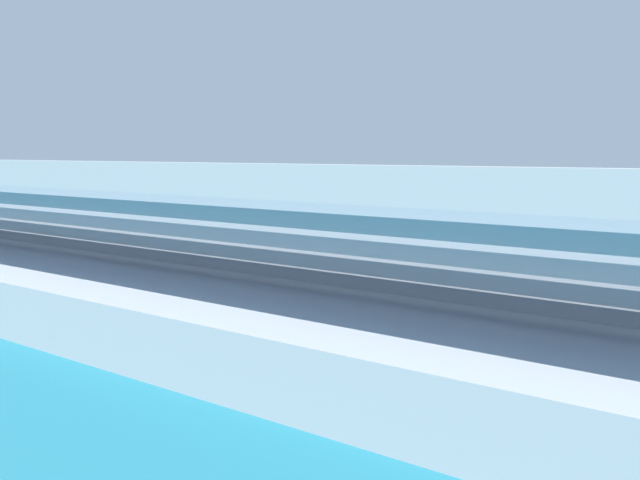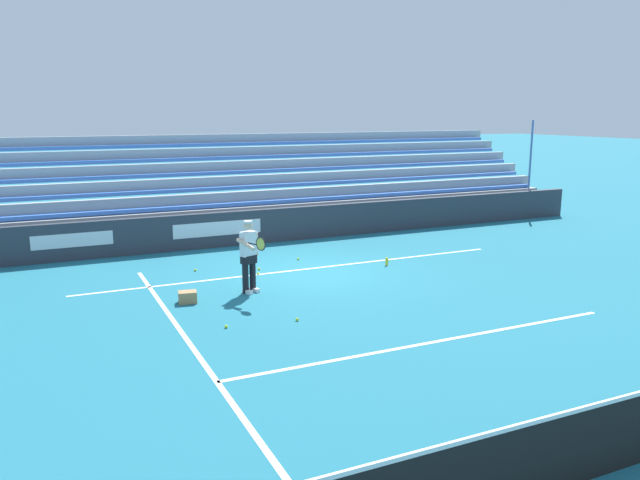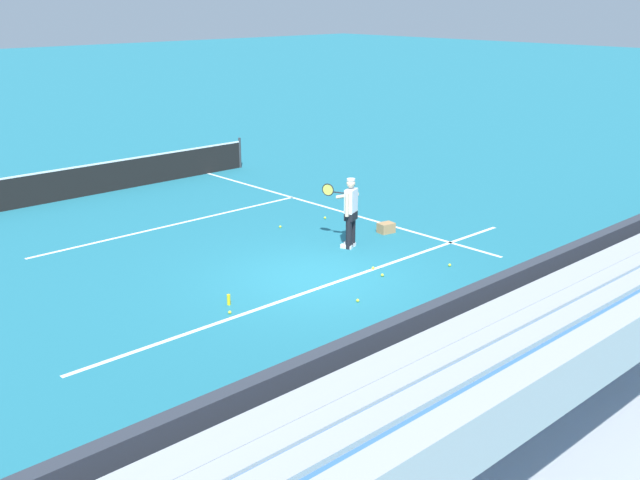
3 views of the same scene
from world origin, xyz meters
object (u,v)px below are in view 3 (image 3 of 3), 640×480
object	(u,v)px
tennis_ball_near_player	(230,312)
tennis_ball_stray_back	(382,275)
tennis_ball_midcourt	(358,300)
tennis_net	(97,178)
tennis_ball_on_baseline	(280,227)
water_bottle	(229,300)
tennis_player	(350,212)
tennis_ball_by_box	(325,218)
tennis_ball_far_right	(373,268)
tennis_ball_toward_net	(450,265)
ball_box_cardboard	(386,228)

from	to	relation	value
tennis_ball_near_player	tennis_ball_stray_back	bearing A→B (deg)	-9.89
tennis_ball_midcourt	tennis_net	size ratio (longest dim) A/B	0.01
tennis_ball_on_baseline	water_bottle	distance (m)	5.23
tennis_ball_on_baseline	tennis_ball_near_player	bearing A→B (deg)	-139.97
tennis_player	water_bottle	distance (m)	4.46
tennis_net	tennis_ball_by_box	bearing A→B (deg)	-64.35
tennis_ball_by_box	tennis_ball_far_right	xyz separation A→B (m)	(-1.95, -3.64, 0.00)
tennis_ball_stray_back	tennis_net	distance (m)	10.93
tennis_player	water_bottle	bearing A→B (deg)	-168.11
tennis_ball_on_baseline	water_bottle	size ratio (longest dim) A/B	0.30
tennis_player	tennis_ball_on_baseline	bearing A→B (deg)	95.10
tennis_ball_midcourt	tennis_ball_by_box	bearing A→B (deg)	53.02
tennis_ball_toward_net	tennis_ball_on_baseline	size ratio (longest dim) A/B	1.00
tennis_ball_near_player	tennis_ball_on_baseline	xyz separation A→B (m)	(4.33, 3.64, 0.00)
tennis_ball_far_right	water_bottle	world-z (taller)	water_bottle
tennis_ball_by_box	tennis_ball_on_baseline	xyz separation A→B (m)	(-1.44, 0.20, 0.00)
tennis_ball_far_right	tennis_ball_near_player	bearing A→B (deg)	177.06
tennis_ball_near_player	tennis_ball_on_baseline	distance (m)	5.66
tennis_ball_midcourt	tennis_ball_far_right	world-z (taller)	same
tennis_ball_far_right	tennis_ball_on_baseline	size ratio (longest dim) A/B	1.00
water_bottle	tennis_net	distance (m)	10.12
tennis_ball_stray_back	water_bottle	bearing A→B (deg)	163.47
tennis_player	water_bottle	xyz separation A→B (m)	(-4.29, -0.90, -0.78)
ball_box_cardboard	tennis_ball_on_baseline	distance (m)	2.79
tennis_ball_by_box	tennis_ball_midcourt	distance (m)	5.90
tennis_ball_midcourt	tennis_ball_stray_back	bearing A→B (deg)	24.09
tennis_ball_by_box	tennis_ball_midcourt	bearing A→B (deg)	-126.98
tennis_player	tennis_ball_near_player	size ratio (longest dim) A/B	25.98
tennis_ball_toward_net	water_bottle	xyz separation A→B (m)	(-4.98, 1.61, 0.08)
ball_box_cardboard	tennis_ball_toward_net	size ratio (longest dim) A/B	6.06
tennis_ball_midcourt	tennis_ball_toward_net	xyz separation A→B (m)	(3.01, 0.03, 0.00)
tennis_ball_near_player	ball_box_cardboard	bearing A→B (deg)	13.52
tennis_ball_near_player	water_bottle	size ratio (longest dim) A/B	0.30
tennis_ball_toward_net	tennis_ball_far_right	world-z (taller)	same
tennis_player	tennis_ball_stray_back	size ratio (longest dim) A/B	25.98
tennis_ball_by_box	water_bottle	size ratio (longest dim) A/B	0.30
tennis_ball_far_right	tennis_net	world-z (taller)	tennis_net
tennis_ball_midcourt	tennis_ball_toward_net	bearing A→B (deg)	0.59
tennis_ball_midcourt	water_bottle	xyz separation A→B (m)	(-1.97, 1.64, 0.08)
tennis_player	tennis_net	xyz separation A→B (m)	(-2.03, 8.95, -0.40)
tennis_ball_toward_net	tennis_ball_far_right	xyz separation A→B (m)	(-1.42, 1.04, 0.00)
ball_box_cardboard	water_bottle	world-z (taller)	ball_box_cardboard
tennis_ball_midcourt	tennis_ball_toward_net	distance (m)	3.01
tennis_ball_on_baseline	tennis_player	bearing A→B (deg)	-84.90
ball_box_cardboard	tennis_ball_near_player	xyz separation A→B (m)	(-6.07, -1.46, -0.10)
tennis_ball_on_baseline	tennis_ball_toward_net	bearing A→B (deg)	-79.55
ball_box_cardboard	tennis_ball_on_baseline	bearing A→B (deg)	128.49
tennis_ball_by_box	tennis_ball_on_baseline	size ratio (longest dim) A/B	1.00
tennis_ball_by_box	tennis_ball_near_player	distance (m)	6.72
tennis_ball_midcourt	tennis_ball_far_right	xyz separation A→B (m)	(1.59, 1.07, 0.00)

